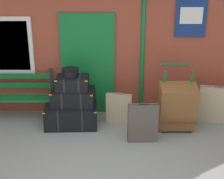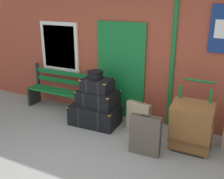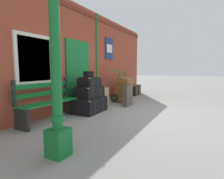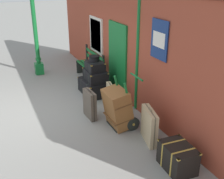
{
  "view_description": "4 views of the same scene",
  "coord_description": "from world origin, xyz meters",
  "px_view_note": "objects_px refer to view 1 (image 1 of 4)",
  "views": [
    {
      "loc": [
        0.3,
        -4.11,
        3.05
      ],
      "look_at": [
        0.31,
        1.82,
        0.74
      ],
      "focal_mm": 53.44,
      "sensor_mm": 36.0,
      "label": 1
    },
    {
      "loc": [
        2.17,
        -2.7,
        2.6
      ],
      "look_at": [
        -0.14,
        1.89,
        0.8
      ],
      "focal_mm": 43.12,
      "sensor_mm": 36.0,
      "label": 2
    },
    {
      "loc": [
        -4.79,
        -1.16,
        1.23
      ],
      "look_at": [
        0.66,
        1.68,
        0.54
      ],
      "focal_mm": 29.49,
      "sensor_mm": 36.0,
      "label": 3
    },
    {
      "loc": [
        6.71,
        -0.89,
        3.37
      ],
      "look_at": [
        0.54,
        1.92,
        0.5
      ],
      "focal_mm": 44.81,
      "sensor_mm": 36.0,
      "label": 4
    }
  ],
  "objects_px": {
    "porters_trolley": "(174,112)",
    "suitcase_tan": "(142,123)",
    "large_brown_trunk": "(176,107)",
    "platform_bench": "(14,97)",
    "steamer_trunk_top": "(72,83)",
    "suitcase_cream": "(118,108)",
    "suitcase_caramel": "(215,105)",
    "round_hatbox": "(69,72)",
    "steamer_trunk_base": "(71,115)",
    "steamer_trunk_middle": "(73,97)"
  },
  "relations": [
    {
      "from": "large_brown_trunk",
      "to": "platform_bench",
      "type": "bearing_deg",
      "value": 170.48
    },
    {
      "from": "suitcase_cream",
      "to": "suitcase_caramel",
      "type": "xyz_separation_m",
      "value": [
        1.93,
        0.03,
        0.07
      ]
    },
    {
      "from": "suitcase_tan",
      "to": "suitcase_caramel",
      "type": "xyz_separation_m",
      "value": [
        1.52,
        0.77,
        0.01
      ]
    },
    {
      "from": "steamer_trunk_base",
      "to": "steamer_trunk_middle",
      "type": "xyz_separation_m",
      "value": [
        0.05,
        0.04,
        0.37
      ]
    },
    {
      "from": "steamer_trunk_base",
      "to": "steamer_trunk_middle",
      "type": "distance_m",
      "value": 0.38
    },
    {
      "from": "steamer_trunk_top",
      "to": "round_hatbox",
      "type": "xyz_separation_m",
      "value": [
        -0.04,
        -0.0,
        0.23
      ]
    },
    {
      "from": "porters_trolley",
      "to": "suitcase_cream",
      "type": "bearing_deg",
      "value": 173.58
    },
    {
      "from": "platform_bench",
      "to": "round_hatbox",
      "type": "distance_m",
      "value": 1.41
    },
    {
      "from": "steamer_trunk_base",
      "to": "steamer_trunk_top",
      "type": "bearing_deg",
      "value": 33.7
    },
    {
      "from": "steamer_trunk_top",
      "to": "suitcase_cream",
      "type": "height_order",
      "value": "steamer_trunk_top"
    },
    {
      "from": "suitcase_cream",
      "to": "suitcase_tan",
      "type": "height_order",
      "value": "suitcase_tan"
    },
    {
      "from": "porters_trolley",
      "to": "large_brown_trunk",
      "type": "bearing_deg",
      "value": -90.0
    },
    {
      "from": "platform_bench",
      "to": "large_brown_trunk",
      "type": "distance_m",
      "value": 3.26
    },
    {
      "from": "platform_bench",
      "to": "suitcase_cream",
      "type": "height_order",
      "value": "platform_bench"
    },
    {
      "from": "platform_bench",
      "to": "porters_trolley",
      "type": "relative_size",
      "value": 1.35
    },
    {
      "from": "platform_bench",
      "to": "steamer_trunk_top",
      "type": "relative_size",
      "value": 2.61
    },
    {
      "from": "steamer_trunk_base",
      "to": "suitcase_caramel",
      "type": "bearing_deg",
      "value": 3.03
    },
    {
      "from": "large_brown_trunk",
      "to": "steamer_trunk_middle",
      "type": "bearing_deg",
      "value": 173.52
    },
    {
      "from": "steamer_trunk_base",
      "to": "round_hatbox",
      "type": "height_order",
      "value": "round_hatbox"
    },
    {
      "from": "steamer_trunk_middle",
      "to": "porters_trolley",
      "type": "height_order",
      "value": "porters_trolley"
    },
    {
      "from": "round_hatbox",
      "to": "porters_trolley",
      "type": "bearing_deg",
      "value": -0.99
    },
    {
      "from": "round_hatbox",
      "to": "suitcase_caramel",
      "type": "xyz_separation_m",
      "value": [
        2.85,
        0.12,
        -0.73
      ]
    },
    {
      "from": "platform_bench",
      "to": "round_hatbox",
      "type": "xyz_separation_m",
      "value": [
        1.21,
        -0.33,
        0.65
      ]
    },
    {
      "from": "porters_trolley",
      "to": "suitcase_tan",
      "type": "distance_m",
      "value": 0.92
    },
    {
      "from": "steamer_trunk_base",
      "to": "porters_trolley",
      "type": "height_order",
      "value": "porters_trolley"
    },
    {
      "from": "steamer_trunk_top",
      "to": "round_hatbox",
      "type": "height_order",
      "value": "round_hatbox"
    },
    {
      "from": "suitcase_tan",
      "to": "platform_bench",
      "type": "bearing_deg",
      "value": 158.95
    },
    {
      "from": "steamer_trunk_middle",
      "to": "suitcase_caramel",
      "type": "relative_size",
      "value": 1.08
    },
    {
      "from": "large_brown_trunk",
      "to": "suitcase_caramel",
      "type": "bearing_deg",
      "value": 21.59
    },
    {
      "from": "platform_bench",
      "to": "steamer_trunk_top",
      "type": "bearing_deg",
      "value": -14.64
    },
    {
      "from": "steamer_trunk_middle",
      "to": "suitcase_tan",
      "type": "height_order",
      "value": "steamer_trunk_middle"
    },
    {
      "from": "round_hatbox",
      "to": "large_brown_trunk",
      "type": "relative_size",
      "value": 0.33
    },
    {
      "from": "large_brown_trunk",
      "to": "porters_trolley",
      "type": "bearing_deg",
      "value": 90.0
    },
    {
      "from": "suitcase_tan",
      "to": "round_hatbox",
      "type": "bearing_deg",
      "value": 154.0
    },
    {
      "from": "steamer_trunk_middle",
      "to": "suitcase_caramel",
      "type": "height_order",
      "value": "suitcase_caramel"
    },
    {
      "from": "steamer_trunk_base",
      "to": "suitcase_tan",
      "type": "bearing_deg",
      "value": -24.77
    },
    {
      "from": "steamer_trunk_top",
      "to": "suitcase_cream",
      "type": "xyz_separation_m",
      "value": [
        0.89,
        0.08,
        -0.57
      ]
    },
    {
      "from": "platform_bench",
      "to": "round_hatbox",
      "type": "relative_size",
      "value": 5.14
    },
    {
      "from": "steamer_trunk_middle",
      "to": "steamer_trunk_top",
      "type": "xyz_separation_m",
      "value": [
        -0.0,
        -0.01,
        0.29
      ]
    },
    {
      "from": "steamer_trunk_middle",
      "to": "steamer_trunk_base",
      "type": "bearing_deg",
      "value": -139.87
    },
    {
      "from": "suitcase_cream",
      "to": "suitcase_caramel",
      "type": "relative_size",
      "value": 0.83
    },
    {
      "from": "steamer_trunk_base",
      "to": "suitcase_caramel",
      "type": "xyz_separation_m",
      "value": [
        2.87,
        0.15,
        0.16
      ]
    },
    {
      "from": "platform_bench",
      "to": "suitcase_cream",
      "type": "xyz_separation_m",
      "value": [
        2.13,
        -0.24,
        -0.14
      ]
    },
    {
      "from": "suitcase_cream",
      "to": "platform_bench",
      "type": "bearing_deg",
      "value": 173.57
    },
    {
      "from": "steamer_trunk_top",
      "to": "suitcase_caramel",
      "type": "height_order",
      "value": "steamer_trunk_top"
    },
    {
      "from": "suitcase_caramel",
      "to": "large_brown_trunk",
      "type": "bearing_deg",
      "value": -158.41
    },
    {
      "from": "steamer_trunk_middle",
      "to": "round_hatbox",
      "type": "height_order",
      "value": "round_hatbox"
    },
    {
      "from": "steamer_trunk_top",
      "to": "porters_trolley",
      "type": "relative_size",
      "value": 0.52
    },
    {
      "from": "platform_bench",
      "to": "porters_trolley",
      "type": "bearing_deg",
      "value": -6.42
    },
    {
      "from": "porters_trolley",
      "to": "large_brown_trunk",
      "type": "xyz_separation_m",
      "value": [
        -0.0,
        -0.18,
        0.2
      ]
    }
  ]
}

